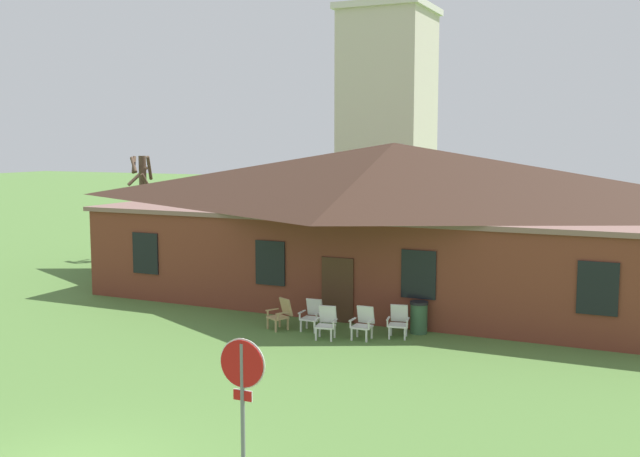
{
  "coord_description": "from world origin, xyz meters",
  "views": [
    {
      "loc": [
        9.23,
        -9.39,
        5.82
      ],
      "look_at": [
        1.32,
        7.77,
        3.59
      ],
      "focal_mm": 41.82,
      "sensor_mm": 36.0,
      "label": 1
    }
  ],
  "objects_px": {
    "lawn_chair_near_door": "(312,314)",
    "lawn_chair_middle": "(363,322)",
    "lawn_chair_right_end": "(398,321)",
    "lawn_chair_by_porch": "(281,313)",
    "trash_bin": "(419,317)",
    "lawn_chair_left_end": "(326,322)",
    "stop_sign": "(242,388)"
  },
  "relations": [
    {
      "from": "lawn_chair_near_door",
      "to": "lawn_chair_middle",
      "type": "xyz_separation_m",
      "value": [
        1.8,
        -0.27,
        0.0
      ]
    },
    {
      "from": "lawn_chair_right_end",
      "to": "lawn_chair_by_porch",
      "type": "bearing_deg",
      "value": -170.11
    },
    {
      "from": "trash_bin",
      "to": "lawn_chair_middle",
      "type": "bearing_deg",
      "value": -135.18
    },
    {
      "from": "lawn_chair_left_end",
      "to": "lawn_chair_by_porch",
      "type": "bearing_deg",
      "value": 166.96
    },
    {
      "from": "lawn_chair_middle",
      "to": "lawn_chair_right_end",
      "type": "height_order",
      "value": "same"
    },
    {
      "from": "lawn_chair_left_end",
      "to": "lawn_chair_right_end",
      "type": "bearing_deg",
      "value": 28.58
    },
    {
      "from": "stop_sign",
      "to": "lawn_chair_left_end",
      "type": "height_order",
      "value": "stop_sign"
    },
    {
      "from": "lawn_chair_near_door",
      "to": "lawn_chair_right_end",
      "type": "bearing_deg",
      "value": 7.29
    },
    {
      "from": "lawn_chair_right_end",
      "to": "trash_bin",
      "type": "distance_m",
      "value": 0.8
    },
    {
      "from": "lawn_chair_by_porch",
      "to": "lawn_chair_middle",
      "type": "distance_m",
      "value": 2.74
    },
    {
      "from": "lawn_chair_middle",
      "to": "lawn_chair_right_end",
      "type": "bearing_deg",
      "value": 34.92
    },
    {
      "from": "lawn_chair_middle",
      "to": "trash_bin",
      "type": "distance_m",
      "value": 1.83
    },
    {
      "from": "lawn_chair_near_door",
      "to": "lawn_chair_by_porch",
      "type": "bearing_deg",
      "value": -162.95
    },
    {
      "from": "lawn_chair_by_porch",
      "to": "trash_bin",
      "type": "relative_size",
      "value": 0.98
    },
    {
      "from": "lawn_chair_right_end",
      "to": "trash_bin",
      "type": "relative_size",
      "value": 0.98
    },
    {
      "from": "lawn_chair_by_porch",
      "to": "lawn_chair_near_door",
      "type": "bearing_deg",
      "value": 17.05
    },
    {
      "from": "lawn_chair_by_porch",
      "to": "lawn_chair_near_door",
      "type": "relative_size",
      "value": 1.0
    },
    {
      "from": "lawn_chair_right_end",
      "to": "lawn_chair_near_door",
      "type": "bearing_deg",
      "value": -172.71
    },
    {
      "from": "stop_sign",
      "to": "lawn_chair_right_end",
      "type": "xyz_separation_m",
      "value": [
        -1.1,
        10.89,
        -1.45
      ]
    },
    {
      "from": "stop_sign",
      "to": "lawn_chair_left_end",
      "type": "bearing_deg",
      "value": 106.87
    },
    {
      "from": "stop_sign",
      "to": "lawn_chair_near_door",
      "type": "relative_size",
      "value": 2.87
    },
    {
      "from": "stop_sign",
      "to": "lawn_chair_right_end",
      "type": "bearing_deg",
      "value": 95.75
    },
    {
      "from": "stop_sign",
      "to": "trash_bin",
      "type": "distance_m",
      "value": 11.67
    },
    {
      "from": "lawn_chair_by_porch",
      "to": "lawn_chair_right_end",
      "type": "height_order",
      "value": "same"
    },
    {
      "from": "lawn_chair_by_porch",
      "to": "lawn_chair_near_door",
      "type": "distance_m",
      "value": 0.98
    },
    {
      "from": "lawn_chair_by_porch",
      "to": "lawn_chair_middle",
      "type": "relative_size",
      "value": 1.0
    },
    {
      "from": "stop_sign",
      "to": "lawn_chair_near_door",
      "type": "bearing_deg",
      "value": 109.7
    },
    {
      "from": "stop_sign",
      "to": "trash_bin",
      "type": "bearing_deg",
      "value": 93.34
    },
    {
      "from": "lawn_chair_left_end",
      "to": "lawn_chair_middle",
      "type": "relative_size",
      "value": 1.0
    },
    {
      "from": "lawn_chair_by_porch",
      "to": "lawn_chair_near_door",
      "type": "height_order",
      "value": "same"
    },
    {
      "from": "stop_sign",
      "to": "lawn_chair_middle",
      "type": "relative_size",
      "value": 2.87
    },
    {
      "from": "lawn_chair_near_door",
      "to": "trash_bin",
      "type": "xyz_separation_m",
      "value": [
        3.1,
        1.02,
        -0.0
      ]
    }
  ]
}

